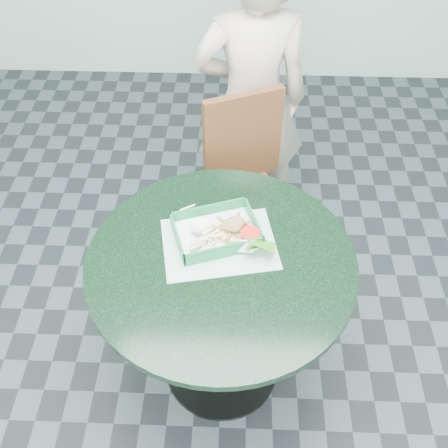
{
  "coord_description": "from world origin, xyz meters",
  "views": [
    {
      "loc": [
        0.05,
        -1.15,
        2.18
      ],
      "look_at": [
        0.01,
        0.1,
        0.84
      ],
      "focal_mm": 42.0,
      "sensor_mm": 36.0,
      "label": 1
    }
  ],
  "objects_px": {
    "cafe_table": "(221,291)",
    "crab_sandwich": "(232,234)",
    "dining_chair": "(242,178)",
    "food_basket": "(216,237)",
    "sauce_ramekin": "(202,225)",
    "diner_person": "(251,103)"
  },
  "relations": [
    {
      "from": "cafe_table",
      "to": "crab_sandwich",
      "type": "relative_size",
      "value": 8.07
    },
    {
      "from": "cafe_table",
      "to": "crab_sandwich",
      "type": "distance_m",
      "value": 0.24
    },
    {
      "from": "food_basket",
      "to": "cafe_table",
      "type": "bearing_deg",
      "value": -78.43
    },
    {
      "from": "cafe_table",
      "to": "diner_person",
      "type": "xyz_separation_m",
      "value": [
        0.1,
        0.97,
        0.18
      ]
    },
    {
      "from": "crab_sandwich",
      "to": "dining_chair",
      "type": "bearing_deg",
      "value": 86.96
    },
    {
      "from": "food_basket",
      "to": "sauce_ramekin",
      "type": "height_order",
      "value": "sauce_ramekin"
    },
    {
      "from": "cafe_table",
      "to": "crab_sandwich",
      "type": "height_order",
      "value": "crab_sandwich"
    },
    {
      "from": "crab_sandwich",
      "to": "cafe_table",
      "type": "bearing_deg",
      "value": -111.94
    },
    {
      "from": "crab_sandwich",
      "to": "food_basket",
      "type": "bearing_deg",
      "value": 165.44
    },
    {
      "from": "cafe_table",
      "to": "food_basket",
      "type": "distance_m",
      "value": 0.22
    },
    {
      "from": "cafe_table",
      "to": "food_basket",
      "type": "xyz_separation_m",
      "value": [
        -0.02,
        0.1,
        0.19
      ]
    },
    {
      "from": "cafe_table",
      "to": "crab_sandwich",
      "type": "bearing_deg",
      "value": 68.06
    },
    {
      "from": "dining_chair",
      "to": "food_basket",
      "type": "xyz_separation_m",
      "value": [
        -0.09,
        -0.58,
        0.24
      ]
    },
    {
      "from": "dining_chair",
      "to": "food_basket",
      "type": "bearing_deg",
      "value": -121.46
    },
    {
      "from": "cafe_table",
      "to": "food_basket",
      "type": "height_order",
      "value": "food_basket"
    },
    {
      "from": "dining_chair",
      "to": "sauce_ramekin",
      "type": "height_order",
      "value": "dining_chair"
    },
    {
      "from": "food_basket",
      "to": "crab_sandwich",
      "type": "relative_size",
      "value": 2.47
    },
    {
      "from": "dining_chair",
      "to": "crab_sandwich",
      "type": "bearing_deg",
      "value": -115.83
    },
    {
      "from": "cafe_table",
      "to": "sauce_ramekin",
      "type": "relative_size",
      "value": 16.51
    },
    {
      "from": "dining_chair",
      "to": "cafe_table",
      "type": "bearing_deg",
      "value": -118.41
    },
    {
      "from": "cafe_table",
      "to": "crab_sandwich",
      "type": "xyz_separation_m",
      "value": [
        0.04,
        0.09,
        0.22
      ]
    },
    {
      "from": "sauce_ramekin",
      "to": "cafe_table",
      "type": "bearing_deg",
      "value": -60.08
    }
  ]
}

